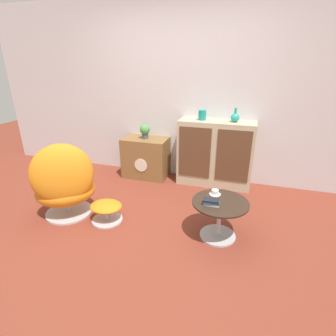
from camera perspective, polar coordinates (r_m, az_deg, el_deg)
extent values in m
plane|color=brown|center=(3.00, -5.92, -13.52)|extent=(12.00, 12.00, 0.00)
cube|color=silver|center=(4.04, 2.93, 15.95)|extent=(6.40, 0.06, 2.60)
cube|color=tan|center=(3.92, 10.20, 3.12)|extent=(1.08, 0.37, 0.97)
cube|color=brown|center=(3.76, 5.79, 3.34)|extent=(0.45, 0.01, 0.74)
cube|color=brown|center=(3.70, 13.98, 2.44)|extent=(0.45, 0.01, 0.74)
cube|color=brown|center=(4.20, -4.81, 2.31)|extent=(0.69, 0.43, 0.63)
cylinder|color=beige|center=(4.03, -5.95, 0.60)|extent=(0.20, 0.01, 0.20)
cylinder|color=#B7B7BC|center=(3.52, -20.67, -8.90)|extent=(0.55, 0.55, 0.02)
cylinder|color=#B7B7BC|center=(3.48, -20.83, -7.89)|extent=(0.06, 0.06, 0.12)
ellipsoid|color=orange|center=(3.38, -21.35, -4.63)|extent=(0.89, 0.87, 0.32)
ellipsoid|color=orange|center=(3.16, -22.04, -1.24)|extent=(0.80, 0.75, 0.73)
cylinder|color=#B7B7BC|center=(3.23, -13.06, -10.92)|extent=(0.36, 0.36, 0.02)
cylinder|color=#B7B7BC|center=(3.19, -13.18, -9.80)|extent=(0.04, 0.04, 0.13)
ellipsoid|color=orange|center=(3.14, -13.35, -8.11)|extent=(0.38, 0.32, 0.09)
cylinder|color=#B7B7BC|center=(2.96, 10.73, -14.17)|extent=(0.38, 0.38, 0.02)
cylinder|color=#B7B7BC|center=(2.85, 11.03, -10.90)|extent=(0.04, 0.04, 0.38)
cylinder|color=#332319|center=(2.74, 11.34, -7.38)|extent=(0.58, 0.58, 0.02)
cylinder|color=teal|center=(3.80, 7.47, 11.38)|extent=(0.11, 0.11, 0.14)
ellipsoid|color=teal|center=(3.75, 14.38, 10.56)|extent=(0.12, 0.12, 0.12)
cylinder|color=teal|center=(3.74, 14.52, 11.95)|extent=(0.04, 0.04, 0.08)
cylinder|color=#4C4C51|center=(4.09, -5.01, 6.94)|extent=(0.10, 0.10, 0.07)
sphere|color=#478E47|center=(4.07, -5.06, 8.32)|extent=(0.15, 0.15, 0.15)
cylinder|color=white|center=(2.87, 10.18, -5.63)|extent=(0.12, 0.12, 0.01)
cylinder|color=white|center=(2.85, 10.21, -5.21)|extent=(0.08, 0.08, 0.05)
cube|color=beige|center=(2.67, 9.43, -7.67)|extent=(0.16, 0.10, 0.02)
cube|color=#1E478C|center=(2.66, 9.44, -7.38)|extent=(0.16, 0.11, 0.02)
cube|color=black|center=(2.65, 9.38, -6.98)|extent=(0.16, 0.10, 0.02)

